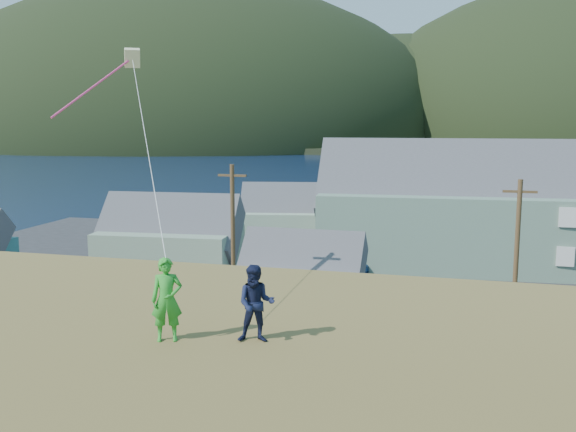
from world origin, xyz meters
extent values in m
plane|color=#0A1638|center=(0.00, 0.00, 0.00)|extent=(900.00, 900.00, 0.00)
cube|color=#4C3D19|center=(0.00, -2.00, 0.05)|extent=(110.00, 8.00, 0.10)
cube|color=#28282B|center=(0.00, 17.00, 0.06)|extent=(72.00, 36.00, 0.12)
cube|color=gray|center=(-6.00, 40.00, 0.45)|extent=(26.00, 14.00, 0.90)
cube|color=black|center=(0.00, 330.00, 1.00)|extent=(900.00, 320.00, 2.00)
ellipsoid|color=black|center=(-220.00, 280.00, 2.00)|extent=(240.00, 216.00, 108.00)
ellipsoid|color=black|center=(-120.00, 260.00, 2.00)|extent=(260.00, 234.00, 143.00)
ellipsoid|color=black|center=(-20.00, 300.00, 2.00)|extent=(200.00, 180.00, 100.00)
cube|color=slate|center=(14.72, 21.49, 3.06)|extent=(34.87, 12.04, 5.88)
cube|color=#47474C|center=(14.72, 21.49, 7.57)|extent=(35.35, 11.84, 9.57)
cube|color=gray|center=(-12.35, 11.99, 1.86)|extent=(10.30, 7.31, 3.49)
cube|color=#47474C|center=(-12.35, 11.99, 4.48)|extent=(10.78, 7.09, 6.28)
cube|color=white|center=(-0.88, 6.12, 1.52)|extent=(7.06, 5.09, 2.80)
cube|color=#47474C|center=(-0.88, 6.12, 3.62)|extent=(7.56, 5.04, 4.95)
cube|color=gray|center=(-5.95, 25.89, 1.72)|extent=(10.96, 7.80, 3.20)
cube|color=#47474C|center=(-5.95, 25.89, 4.22)|extent=(11.44, 7.83, 5.94)
cylinder|color=#47331E|center=(-3.68, 1.50, 4.71)|extent=(0.24, 0.24, 9.19)
cylinder|color=#47331E|center=(11.03, 1.50, 4.49)|extent=(0.24, 0.24, 8.73)
imported|color=white|center=(-9.12, 17.62, 0.82)|extent=(2.34, 5.06, 1.41)
imported|color=navy|center=(1.16, 17.07, 0.84)|extent=(1.74, 4.26, 1.45)
imported|color=#BEBEBE|center=(-7.12, 23.26, 0.83)|extent=(2.13, 4.96, 1.42)
imported|color=gray|center=(-16.18, 23.70, 0.77)|extent=(1.45, 3.98, 1.30)
imported|color=#38608E|center=(1.30, 24.15, 0.78)|extent=(1.79, 4.12, 1.32)
imported|color=silver|center=(-14.22, 18.61, 0.83)|extent=(2.04, 4.46, 1.42)
imported|color=maroon|center=(-11.81, 25.10, 0.84)|extent=(3.01, 5.42, 1.43)
imported|color=black|center=(-1.59, 23.42, 0.82)|extent=(2.05, 4.26, 1.40)
imported|color=green|center=(2.28, -19.35, 8.08)|extent=(0.75, 0.64, 1.75)
imported|color=#141A37|center=(4.08, -18.95, 8.01)|extent=(0.90, 0.77, 1.62)
cube|color=beige|center=(-1.69, -12.98, 13.58)|extent=(0.60, 0.59, 0.60)
cylinder|color=#EA3D84|center=(-2.29, -14.23, 12.68)|extent=(0.06, 0.06, 3.31)
cylinder|color=white|center=(0.29, -16.17, 11.27)|extent=(0.02, 0.02, 8.82)
camera|label=1|loc=(7.92, -31.11, 11.78)|focal=40.00mm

